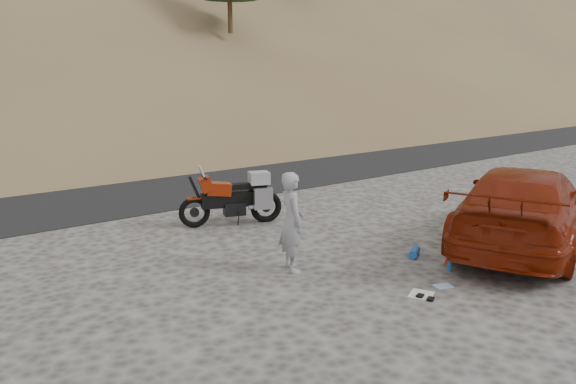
% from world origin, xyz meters
% --- Properties ---
extents(ground, '(140.00, 140.00, 0.00)m').
position_xyz_m(ground, '(0.00, 0.00, 0.00)').
color(ground, '#413E3C').
rests_on(ground, ground).
extents(road, '(120.00, 7.00, 0.05)m').
position_xyz_m(road, '(0.00, 9.00, 0.00)').
color(road, black).
rests_on(road, ground).
extents(motorcycle, '(2.31, 1.15, 1.43)m').
position_xyz_m(motorcycle, '(0.97, 3.48, 0.61)').
color(motorcycle, black).
rests_on(motorcycle, ground).
extents(man, '(0.61, 0.75, 1.78)m').
position_xyz_m(man, '(0.15, 0.33, 0.00)').
color(man, '#949499').
rests_on(man, ground).
extents(red_car, '(5.94, 4.23, 1.60)m').
position_xyz_m(red_car, '(4.75, -1.34, 0.00)').
color(red_car, maroon).
rests_on(red_car, ground).
extents(gear_white_cloth, '(0.51, 0.49, 0.01)m').
position_xyz_m(gear_white_cloth, '(1.10, -1.82, 0.01)').
color(gear_white_cloth, white).
rests_on(gear_white_cloth, ground).
extents(gear_blue_mat, '(0.43, 0.35, 0.16)m').
position_xyz_m(gear_blue_mat, '(2.47, -0.51, 0.08)').
color(gear_blue_mat, '#1C53A9').
rests_on(gear_blue_mat, ground).
extents(gear_bottle, '(0.09, 0.09, 0.19)m').
position_xyz_m(gear_bottle, '(2.34, -1.42, 0.09)').
color(gear_bottle, '#1C53A9').
rests_on(gear_bottle, ground).
extents(gear_funnel, '(0.12, 0.12, 0.15)m').
position_xyz_m(gear_funnel, '(2.66, -1.14, 0.08)').
color(gear_funnel, '#B4190C').
rests_on(gear_funnel, ground).
extents(gear_glove_a, '(0.16, 0.15, 0.04)m').
position_xyz_m(gear_glove_a, '(1.05, -2.04, 0.02)').
color(gear_glove_a, black).
rests_on(gear_glove_a, ground).
extents(gear_glove_b, '(0.16, 0.14, 0.04)m').
position_xyz_m(gear_glove_b, '(1.01, -1.87, 0.02)').
color(gear_glove_b, black).
rests_on(gear_glove_b, ground).
extents(gear_blue_cloth, '(0.35, 0.30, 0.01)m').
position_xyz_m(gear_blue_cloth, '(1.67, -1.81, 0.01)').
color(gear_blue_cloth, '#95B6E6').
rests_on(gear_blue_cloth, ground).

